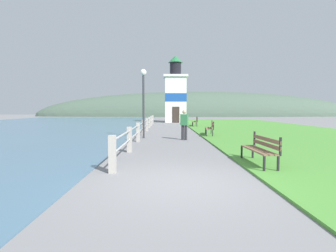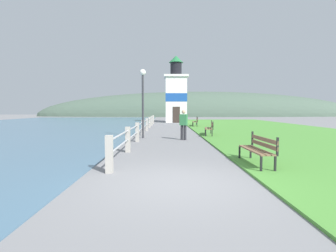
{
  "view_description": "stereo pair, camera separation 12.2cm",
  "coord_description": "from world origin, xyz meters",
  "px_view_note": "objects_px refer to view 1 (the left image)",
  "views": [
    {
      "loc": [
        -0.39,
        -5.77,
        1.66
      ],
      "look_at": [
        -0.11,
        15.68,
        0.3
      ],
      "focal_mm": 28.0,
      "sensor_mm": 36.0,
      "label": 1
    },
    {
      "loc": [
        -0.27,
        -5.78,
        1.66
      ],
      "look_at": [
        -0.11,
        15.68,
        0.3
      ],
      "focal_mm": 28.0,
      "sensor_mm": 36.0,
      "label": 2
    }
  ],
  "objects_px": {
    "park_bench_midway": "(210,127)",
    "lamp_post": "(143,91)",
    "park_bench_near": "(261,148)",
    "park_bench_far": "(195,121)",
    "person_strolling": "(184,124)",
    "lighthouse": "(175,95)"
  },
  "relations": [
    {
      "from": "park_bench_midway",
      "to": "lamp_post",
      "type": "xyz_separation_m",
      "value": [
        -4.1,
        -1.27,
        2.2
      ]
    },
    {
      "from": "park_bench_midway",
      "to": "lamp_post",
      "type": "height_order",
      "value": "lamp_post"
    },
    {
      "from": "person_strolling",
      "to": "lighthouse",
      "type": "bearing_deg",
      "value": 21.32
    },
    {
      "from": "park_bench_far",
      "to": "lighthouse",
      "type": "bearing_deg",
      "value": -74.86
    },
    {
      "from": "park_bench_near",
      "to": "park_bench_far",
      "type": "xyz_separation_m",
      "value": [
        0.15,
        17.71,
        0.0
      ]
    },
    {
      "from": "park_bench_midway",
      "to": "person_strolling",
      "type": "relative_size",
      "value": 1.2
    },
    {
      "from": "lighthouse",
      "to": "park_bench_far",
      "type": "bearing_deg",
      "value": -79.38
    },
    {
      "from": "park_bench_near",
      "to": "person_strolling",
      "type": "bearing_deg",
      "value": -76.44
    },
    {
      "from": "park_bench_near",
      "to": "lamp_post",
      "type": "bearing_deg",
      "value": -63.17
    },
    {
      "from": "lighthouse",
      "to": "person_strolling",
      "type": "height_order",
      "value": "lighthouse"
    },
    {
      "from": "park_bench_near",
      "to": "park_bench_midway",
      "type": "xyz_separation_m",
      "value": [
        0.04,
        8.79,
        0.0
      ]
    },
    {
      "from": "park_bench_near",
      "to": "person_strolling",
      "type": "distance_m",
      "value": 6.82
    },
    {
      "from": "park_bench_midway",
      "to": "park_bench_far",
      "type": "relative_size",
      "value": 0.98
    },
    {
      "from": "park_bench_far",
      "to": "person_strolling",
      "type": "bearing_deg",
      "value": 84.72
    },
    {
      "from": "park_bench_far",
      "to": "person_strolling",
      "type": "distance_m",
      "value": 11.31
    },
    {
      "from": "park_bench_near",
      "to": "lamp_post",
      "type": "relative_size",
      "value": 0.48
    },
    {
      "from": "park_bench_near",
      "to": "park_bench_midway",
      "type": "distance_m",
      "value": 8.79
    },
    {
      "from": "person_strolling",
      "to": "lamp_post",
      "type": "bearing_deg",
      "value": 89.8
    },
    {
      "from": "lamp_post",
      "to": "lighthouse",
      "type": "bearing_deg",
      "value": 82.06
    },
    {
      "from": "person_strolling",
      "to": "lamp_post",
      "type": "distance_m",
      "value": 3.09
    },
    {
      "from": "park_bench_near",
      "to": "lighthouse",
      "type": "distance_m",
      "value": 26.44
    },
    {
      "from": "park_bench_far",
      "to": "lighthouse",
      "type": "height_order",
      "value": "lighthouse"
    }
  ]
}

